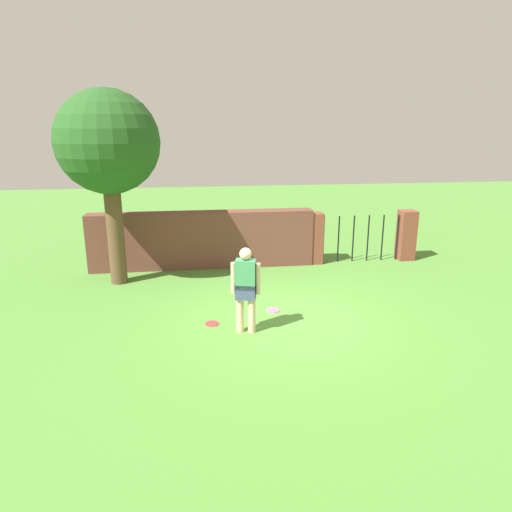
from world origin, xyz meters
The scene contains 7 objects.
ground_plane centered at (0.00, 0.00, 0.00)m, with size 40.00×40.00×0.00m, color #4C8433.
brick_wall centered at (-1.50, 3.72, 0.75)m, with size 5.90×0.50×1.51m, color brown.
tree centered at (-3.55, 2.73, 3.27)m, with size 2.34×2.34×4.51m.
person centered at (-0.80, -0.44, 0.90)m, with size 0.53×0.30×1.62m.
fence_gate centered at (2.88, 3.72, 0.70)m, with size 3.11×0.44×1.40m.
frisbee_red centered at (-1.41, -0.01, 0.01)m, with size 0.27×0.27×0.02m, color red.
frisbee_pink centered at (-0.13, 0.48, 0.01)m, with size 0.27×0.27×0.02m, color pink.
Camera 1 is at (-1.66, -8.32, 3.76)m, focal length 32.57 mm.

